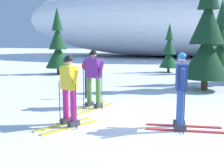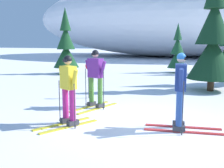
% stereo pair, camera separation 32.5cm
% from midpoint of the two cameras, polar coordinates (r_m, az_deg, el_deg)
% --- Properties ---
extents(ground_plane, '(120.00, 120.00, 0.00)m').
position_cam_midpoint_polar(ground_plane, '(6.94, 6.99, -8.34)').
color(ground_plane, white).
extents(skier_yellow_jacket, '(1.18, 1.60, 1.72)m').
position_cam_midpoint_polar(skier_yellow_jacket, '(6.69, -10.34, -1.17)').
color(skier_yellow_jacket, gold).
rests_on(skier_yellow_jacket, ground).
extents(skier_navy_jacket, '(1.81, 0.84, 1.80)m').
position_cam_midpoint_polar(skier_navy_jacket, '(6.49, 12.85, -1.05)').
color(skier_navy_jacket, red).
rests_on(skier_navy_jacket, ground).
extents(skier_purple_jacket, '(1.05, 1.81, 1.79)m').
position_cam_midpoint_polar(skier_purple_jacket, '(8.41, -5.00, 1.37)').
color(skier_purple_jacket, gold).
rests_on(skier_purple_jacket, ground).
extents(pine_tree_far_left, '(1.57, 1.57, 4.07)m').
position_cam_midpoint_polar(pine_tree_far_left, '(17.29, -11.73, 7.65)').
color(pine_tree_far_left, '#47301E').
rests_on(pine_tree_far_left, ground).
extents(pine_tree_left, '(1.23, 1.23, 3.19)m').
position_cam_midpoint_polar(pine_tree_left, '(18.23, 11.28, 6.56)').
color(pine_tree_left, '#47301E').
rests_on(pine_tree_left, ground).
extents(pine_tree_center_left, '(1.96, 1.96, 5.08)m').
position_cam_midpoint_polar(pine_tree_center_left, '(11.95, 18.39, 8.88)').
color(pine_tree_center_left, '#47301E').
rests_on(pine_tree_center_left, ground).
extents(pine_tree_center_right, '(1.77, 1.77, 4.59)m').
position_cam_midpoint_polar(pine_tree_center_right, '(18.41, 21.16, 7.98)').
color(pine_tree_center_right, '#47301E').
rests_on(pine_tree_center_right, ground).
extents(snow_ridge_background, '(37.49, 21.88, 9.64)m').
position_cam_midpoint_polar(snow_ridge_background, '(37.02, 11.23, 13.14)').
color(snow_ridge_background, white).
rests_on(snow_ridge_background, ground).
extents(trail_marker_post, '(0.28, 0.07, 1.31)m').
position_cam_midpoint_polar(trail_marker_post, '(9.85, -6.46, 1.29)').
color(trail_marker_post, black).
rests_on(trail_marker_post, ground).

